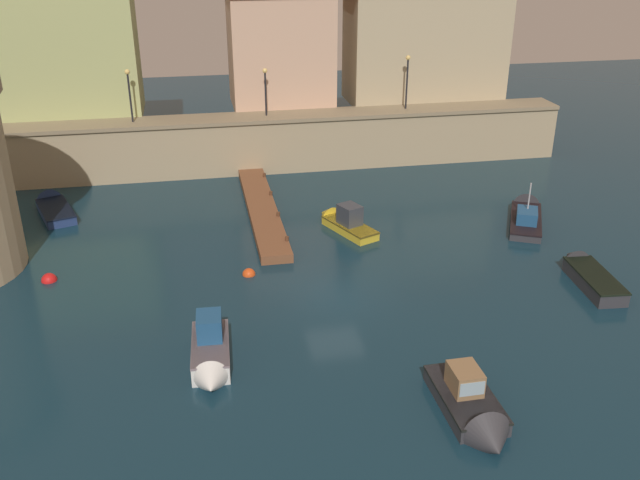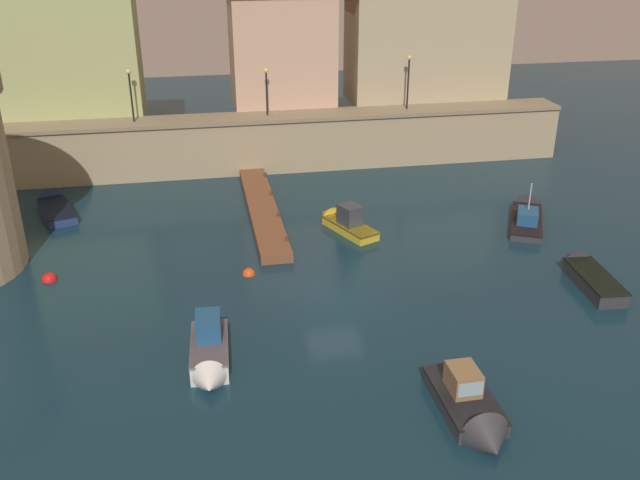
# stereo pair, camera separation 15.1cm
# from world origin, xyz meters

# --- Properties ---
(ground_plane) EXTENTS (101.95, 101.95, 0.00)m
(ground_plane) POSITION_xyz_m (0.00, 0.00, 0.00)
(ground_plane) COLOR #112D3D
(quay_wall) EXTENTS (38.97, 2.68, 3.73)m
(quay_wall) POSITION_xyz_m (0.00, 18.18, 1.88)
(quay_wall) COLOR tan
(quay_wall) RESTS_ON ground
(old_town_backdrop) EXTENTS (35.23, 5.63, 9.49)m
(old_town_backdrop) POSITION_xyz_m (-1.03, 21.84, 7.82)
(old_town_backdrop) COLOR #B0BA75
(old_town_backdrop) RESTS_ON ground
(pier_dock) EXTENTS (1.63, 13.33, 0.70)m
(pier_dock) POSITION_xyz_m (-2.13, 10.33, 0.24)
(pier_dock) COLOR brown
(pier_dock) RESTS_ON ground
(quay_lamp_0) EXTENTS (0.32, 0.32, 3.32)m
(quay_lamp_0) POSITION_xyz_m (-9.42, 18.18, 5.95)
(quay_lamp_0) COLOR black
(quay_lamp_0) RESTS_ON quay_wall
(quay_lamp_1) EXTENTS (0.32, 0.32, 3.09)m
(quay_lamp_1) POSITION_xyz_m (-0.84, 18.18, 5.81)
(quay_lamp_1) COLOR black
(quay_lamp_1) RESTS_ON quay_wall
(quay_lamp_2) EXTENTS (0.32, 0.32, 3.59)m
(quay_lamp_2) POSITION_xyz_m (8.75, 18.18, 6.10)
(quay_lamp_2) COLOR black
(quay_lamp_2) RESTS_ON quay_wall
(moored_boat_0) EXTENTS (1.57, 4.19, 2.02)m
(moored_boat_0) POSITION_xyz_m (-5.75, -4.46, 0.58)
(moored_boat_0) COLOR white
(moored_boat_0) RESTS_ON ground
(moored_boat_2) EXTENTS (2.95, 4.67, 1.92)m
(moored_boat_2) POSITION_xyz_m (2.01, 7.38, 0.44)
(moored_boat_2) COLOR gold
(moored_boat_2) RESTS_ON ground
(moored_boat_3) EXTENTS (1.85, 4.64, 2.00)m
(moored_boat_3) POSITION_xyz_m (2.82, -9.25, 0.41)
(moored_boat_3) COLOR #333338
(moored_boat_3) RESTS_ON ground
(moored_boat_4) EXTENTS (3.03, 5.11, 1.47)m
(moored_boat_4) POSITION_xyz_m (-14.08, 13.02, 0.30)
(moored_boat_4) COLOR navy
(moored_boat_4) RESTS_ON ground
(moored_boat_6) EXTENTS (4.12, 6.18, 3.14)m
(moored_boat_6) POSITION_xyz_m (12.53, 6.81, 0.33)
(moored_boat_6) COLOR #333338
(moored_boat_6) RESTS_ON ground
(moored_boat_7) EXTENTS (1.77, 4.97, 1.31)m
(moored_boat_7) POSITION_xyz_m (11.95, -0.72, 0.37)
(moored_boat_7) COLOR #333338
(moored_boat_7) RESTS_ON ground
(mooring_buoy_0) EXTENTS (0.63, 0.63, 0.63)m
(mooring_buoy_0) POSITION_xyz_m (-3.63, 2.84, 0.00)
(mooring_buoy_0) COLOR #EA4C19
(mooring_buoy_0) RESTS_ON ground
(mooring_buoy_1) EXTENTS (0.72, 0.72, 0.72)m
(mooring_buoy_1) POSITION_xyz_m (-12.93, 4.00, 0.00)
(mooring_buoy_1) COLOR red
(mooring_buoy_1) RESTS_ON ground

